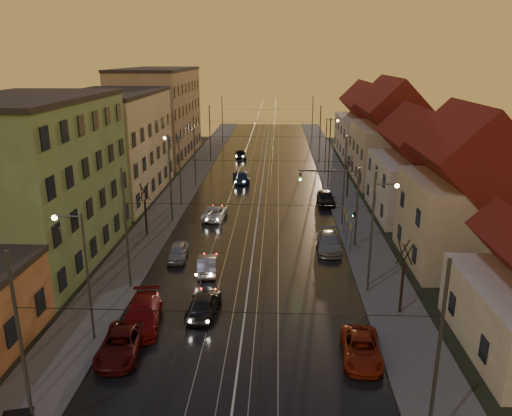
# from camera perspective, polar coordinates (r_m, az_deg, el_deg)

# --- Properties ---
(ground) EXTENTS (160.00, 160.00, 0.00)m
(ground) POSITION_cam_1_polar(r_m,az_deg,el_deg) (28.92, -2.03, -17.34)
(ground) COLOR black
(ground) RESTS_ON ground
(road) EXTENTS (16.00, 120.00, 0.04)m
(road) POSITION_cam_1_polar(r_m,az_deg,el_deg) (65.87, 0.65, 2.71)
(road) COLOR black
(road) RESTS_ON ground
(sidewalk_left) EXTENTS (4.00, 120.00, 0.15)m
(sidewalk_left) POSITION_cam_1_polar(r_m,az_deg,el_deg) (66.91, -7.95, 2.82)
(sidewalk_left) COLOR #4C4C4C
(sidewalk_left) RESTS_ON ground
(sidewalk_right) EXTENTS (4.00, 120.00, 0.15)m
(sidewalk_right) POSITION_cam_1_polar(r_m,az_deg,el_deg) (66.31, 9.33, 2.63)
(sidewalk_right) COLOR #4C4C4C
(sidewalk_right) RESTS_ON ground
(tram_rail_0) EXTENTS (0.06, 120.00, 0.03)m
(tram_rail_0) POSITION_cam_1_polar(r_m,az_deg,el_deg) (65.96, -1.26, 2.76)
(tram_rail_0) COLOR gray
(tram_rail_0) RESTS_ON road
(tram_rail_1) EXTENTS (0.06, 120.00, 0.03)m
(tram_rail_1) POSITION_cam_1_polar(r_m,az_deg,el_deg) (65.89, -0.02, 2.75)
(tram_rail_1) COLOR gray
(tram_rail_1) RESTS_ON road
(tram_rail_2) EXTENTS (0.06, 120.00, 0.03)m
(tram_rail_2) POSITION_cam_1_polar(r_m,az_deg,el_deg) (65.84, 1.32, 2.73)
(tram_rail_2) COLOR gray
(tram_rail_2) RESTS_ON road
(tram_rail_3) EXTENTS (0.06, 120.00, 0.03)m
(tram_rail_3) POSITION_cam_1_polar(r_m,az_deg,el_deg) (65.83, 2.57, 2.72)
(tram_rail_3) COLOR gray
(tram_rail_3) RESTS_ON road
(apartment_left_1) EXTENTS (10.00, 18.00, 13.00)m
(apartment_left_1) POSITION_cam_1_polar(r_m,az_deg,el_deg) (43.65, -24.17, 2.52)
(apartment_left_1) COLOR #628454
(apartment_left_1) RESTS_ON ground
(apartment_left_2) EXTENTS (10.00, 20.00, 12.00)m
(apartment_left_2) POSITION_cam_1_polar(r_m,az_deg,el_deg) (61.86, -16.06, 6.78)
(apartment_left_2) COLOR beige
(apartment_left_2) RESTS_ON ground
(apartment_left_3) EXTENTS (10.00, 24.00, 14.00)m
(apartment_left_3) POSITION_cam_1_polar(r_m,az_deg,el_deg) (84.60, -11.06, 10.41)
(apartment_left_3) COLOR #997E63
(apartment_left_3) RESTS_ON ground
(house_right_1) EXTENTS (8.67, 10.20, 10.80)m
(house_right_1) POSITION_cam_1_polar(r_m,az_deg,el_deg) (42.98, 22.80, 1.02)
(house_right_1) COLOR #BDB292
(house_right_1) RESTS_ON ground
(house_right_2) EXTENTS (9.18, 12.24, 9.20)m
(house_right_2) POSITION_cam_1_polar(r_m,az_deg,el_deg) (55.17, 18.23, 3.95)
(house_right_2) COLOR #BBB8AD
(house_right_2) RESTS_ON ground
(house_right_3) EXTENTS (9.18, 14.28, 11.50)m
(house_right_3) POSITION_cam_1_polar(r_m,az_deg,el_deg) (69.25, 15.09, 7.72)
(house_right_3) COLOR #BDB292
(house_right_3) RESTS_ON ground
(house_right_4) EXTENTS (9.18, 16.32, 10.00)m
(house_right_4) POSITION_cam_1_polar(r_m,az_deg,el_deg) (86.84, 12.56, 9.18)
(house_right_4) COLOR #BBB8AD
(house_right_4) RESTS_ON ground
(catenary_pole_l_0) EXTENTS (0.16, 0.16, 9.00)m
(catenary_pole_l_0) POSITION_cam_1_polar(r_m,az_deg,el_deg) (23.85, -25.19, -14.49)
(catenary_pole_l_0) COLOR #595B60
(catenary_pole_l_0) RESTS_ON ground
(catenary_pole_r_0) EXTENTS (0.16, 0.16, 9.00)m
(catenary_pole_r_0) POSITION_cam_1_polar(r_m,az_deg,el_deg) (22.36, 20.02, -16.07)
(catenary_pole_r_0) COLOR #595B60
(catenary_pole_r_0) RESTS_ON ground
(catenary_pole_l_1) EXTENTS (0.16, 0.16, 9.00)m
(catenary_pole_l_1) POSITION_cam_1_polar(r_m,az_deg,el_deg) (36.43, -14.61, -2.48)
(catenary_pole_l_1) COLOR #595B60
(catenary_pole_l_1) RESTS_ON ground
(catenary_pole_r_1) EXTENTS (0.16, 0.16, 9.00)m
(catenary_pole_r_1) POSITION_cam_1_polar(r_m,az_deg,el_deg) (35.47, 13.06, -2.90)
(catenary_pole_r_1) COLOR #595B60
(catenary_pole_r_1) RESTS_ON ground
(catenary_pole_l_2) EXTENTS (0.16, 0.16, 9.00)m
(catenary_pole_l_2) POSITION_cam_1_polar(r_m,az_deg,el_deg) (50.36, -9.77, 3.21)
(catenary_pole_l_2) COLOR #595B60
(catenary_pole_l_2) RESTS_ON ground
(catenary_pole_r_2) EXTENTS (0.16, 0.16, 9.00)m
(catenary_pole_r_2) POSITION_cam_1_polar(r_m,az_deg,el_deg) (49.67, 10.04, 3.00)
(catenary_pole_r_2) COLOR #595B60
(catenary_pole_r_2) RESTS_ON ground
(catenary_pole_l_3) EXTENTS (0.16, 0.16, 9.00)m
(catenary_pole_l_3) POSITION_cam_1_polar(r_m,az_deg,el_deg) (64.77, -7.04, 6.40)
(catenary_pole_l_3) COLOR #595B60
(catenary_pole_l_3) RESTS_ON ground
(catenary_pole_r_3) EXTENTS (0.16, 0.16, 9.00)m
(catenary_pole_r_3) POSITION_cam_1_polar(r_m,az_deg,el_deg) (64.23, 8.38, 6.25)
(catenary_pole_r_3) COLOR #595B60
(catenary_pole_r_3) RESTS_ON ground
(catenary_pole_l_4) EXTENTS (0.16, 0.16, 9.00)m
(catenary_pole_l_4) POSITION_cam_1_polar(r_m,az_deg,el_deg) (79.39, -5.29, 8.41)
(catenary_pole_l_4) COLOR #595B60
(catenary_pole_l_4) RESTS_ON ground
(catenary_pole_r_4) EXTENTS (0.16, 0.16, 9.00)m
(catenary_pole_r_4) POSITION_cam_1_polar(r_m,az_deg,el_deg) (78.96, 7.32, 8.30)
(catenary_pole_r_4) COLOR #595B60
(catenary_pole_r_4) RESTS_ON ground
(catenary_pole_l_5) EXTENTS (0.16, 0.16, 9.00)m
(catenary_pole_l_5) POSITION_cam_1_polar(r_m,az_deg,el_deg) (97.09, -3.87, 10.02)
(catenary_pole_l_5) COLOR #595B60
(catenary_pole_l_5) RESTS_ON ground
(catenary_pole_r_5) EXTENTS (0.16, 0.16, 9.00)m
(catenary_pole_r_5) POSITION_cam_1_polar(r_m,az_deg,el_deg) (96.74, 6.46, 9.92)
(catenary_pole_r_5) COLOR #595B60
(catenary_pole_r_5) RESTS_ON ground
(street_lamp_0) EXTENTS (1.75, 0.32, 8.00)m
(street_lamp_0) POSITION_cam_1_polar(r_m,az_deg,el_deg) (30.32, -19.35, -6.15)
(street_lamp_0) COLOR #595B60
(street_lamp_0) RESTS_ON ground
(street_lamp_1) EXTENTS (1.75, 0.32, 8.00)m
(street_lamp_1) POSITION_cam_1_polar(r_m,az_deg,el_deg) (36.37, 13.60, -1.79)
(street_lamp_1) COLOR #595B60
(street_lamp_1) RESTS_ON ground
(street_lamp_2) EXTENTS (1.75, 0.32, 8.00)m
(street_lamp_2) POSITION_cam_1_polar(r_m,az_deg,el_deg) (56.10, -9.04, 5.07)
(street_lamp_2) COLOR #595B60
(street_lamp_2) RESTS_ON ground
(street_lamp_3) EXTENTS (1.75, 0.32, 8.00)m
(street_lamp_3) POSITION_cam_1_polar(r_m,az_deg,el_deg) (71.07, 8.25, 7.61)
(street_lamp_3) COLOR #595B60
(street_lamp_3) RESTS_ON ground
(traffic_light_mast) EXTENTS (5.30, 0.32, 7.20)m
(traffic_light_mast) POSITION_cam_1_polar(r_m,az_deg,el_deg) (43.81, 10.24, 1.24)
(traffic_light_mast) COLOR #595B60
(traffic_light_mast) RESTS_ON ground
(bare_tree_0) EXTENTS (1.09, 1.09, 5.11)m
(bare_tree_0) POSITION_cam_1_polar(r_m,az_deg,el_deg) (47.52, -12.52, -0.31)
(bare_tree_0) COLOR black
(bare_tree_0) RESTS_ON ground
(bare_tree_1) EXTENTS (1.09, 1.09, 5.11)m
(bare_tree_1) POSITION_cam_1_polar(r_m,az_deg,el_deg) (33.86, 16.41, -7.84)
(bare_tree_1) COLOR black
(bare_tree_1) RESTS_ON ground
(bare_tree_2) EXTENTS (1.09, 1.09, 5.11)m
(bare_tree_2) POSITION_cam_1_polar(r_m,az_deg,el_deg) (60.01, 10.47, 3.43)
(bare_tree_2) COLOR black
(bare_tree_2) RESTS_ON ground
(driving_car_0) EXTENTS (2.15, 4.57, 1.51)m
(driving_car_0) POSITION_cam_1_polar(r_m,az_deg,el_deg) (33.44, -6.00, -10.81)
(driving_car_0) COLOR black
(driving_car_0) RESTS_ON ground
(driving_car_1) EXTENTS (1.87, 4.21, 1.34)m
(driving_car_1) POSITION_cam_1_polar(r_m,az_deg,el_deg) (39.44, -5.63, -6.43)
(driving_car_1) COLOR #A5A5AA
(driving_car_1) RESTS_ON ground
(driving_car_2) EXTENTS (2.32, 4.79, 1.31)m
(driving_car_2) POSITION_cam_1_polar(r_m,az_deg,el_deg) (52.04, -4.73, -0.54)
(driving_car_2) COLOR silver
(driving_car_2) RESTS_ON ground
(driving_car_3) EXTENTS (2.78, 5.52, 1.54)m
(driving_car_3) POSITION_cam_1_polar(r_m,az_deg,el_deg) (67.05, -1.72, 3.62)
(driving_car_3) COLOR navy
(driving_car_3) RESTS_ON ground
(driving_car_4) EXTENTS (2.29, 4.46, 1.45)m
(driving_car_4) POSITION_cam_1_polar(r_m,az_deg,el_deg) (83.20, -1.77, 6.23)
(driving_car_4) COLOR black
(driving_car_4) RESTS_ON ground
(parked_left_1) EXTENTS (2.50, 4.94, 1.34)m
(parked_left_1) POSITION_cam_1_polar(r_m,az_deg,el_deg) (30.25, -15.19, -14.80)
(parked_left_1) COLOR #4D0D0D
(parked_left_1) RESTS_ON ground
(parked_left_2) EXTENTS (2.75, 5.47, 1.52)m
(parked_left_2) POSITION_cam_1_polar(r_m,az_deg,el_deg) (32.78, -12.88, -11.78)
(parked_left_2) COLOR maroon
(parked_left_2) RESTS_ON ground
(parked_left_3) EXTENTS (1.76, 3.83, 1.27)m
(parked_left_3) POSITION_cam_1_polar(r_m,az_deg,el_deg) (42.29, -8.95, -4.96)
(parked_left_3) COLOR #A6A6AB
(parked_left_3) RESTS_ON ground
(parked_right_0) EXTENTS (2.40, 4.71, 1.28)m
(parked_right_0) POSITION_cam_1_polar(r_m,az_deg,el_deg) (29.56, 11.95, -15.44)
(parked_right_0) COLOR maroon
(parked_right_0) RESTS_ON ground
(parked_right_1) EXTENTS (2.11, 4.99, 1.44)m
(parked_right_1) POSITION_cam_1_polar(r_m,az_deg,el_deg) (44.03, 8.32, -3.91)
(parked_right_1) COLOR #97979C
(parked_right_1) RESTS_ON ground
(parked_right_2) EXTENTS (1.93, 4.67, 1.58)m
(parked_right_2) POSITION_cam_1_polar(r_m,az_deg,el_deg) (57.29, 7.99, 1.14)
(parked_right_2) COLOR black
(parked_right_2) RESTS_ON ground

